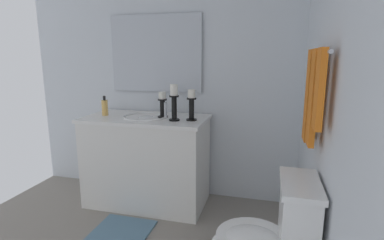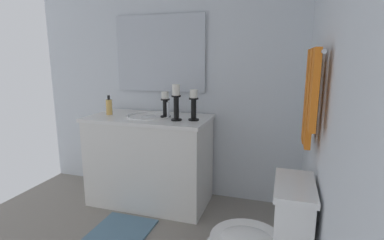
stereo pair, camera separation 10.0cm
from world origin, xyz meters
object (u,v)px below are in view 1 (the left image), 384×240
(vanity_cabinet, at_px, (147,160))
(candle_holder_tall, at_px, (192,104))
(towel_bar, at_px, (321,52))
(towel_near_corner, at_px, (320,89))
(candle_holder_mid, at_px, (162,104))
(towel_near_vanity, at_px, (309,96))
(soap_bottle, at_px, (105,107))
(towel_center, at_px, (313,98))
(bath_mat, at_px, (116,238))
(sink_basin, at_px, (146,121))
(mirror, at_px, (156,54))
(candle_holder_short, at_px, (174,101))

(vanity_cabinet, bearing_deg, candle_holder_tall, 85.62)
(towel_bar, xyz_separation_m, towel_near_corner, (0.19, -0.02, -0.17))
(candle_holder_tall, height_order, candle_holder_mid, candle_holder_tall)
(towel_near_vanity, bearing_deg, soap_bottle, -108.26)
(towel_center, height_order, bath_mat, towel_center)
(vanity_cabinet, distance_m, candle_holder_mid, 0.55)
(vanity_cabinet, relative_size, towel_center, 2.18)
(sink_basin, bearing_deg, mirror, -179.80)
(towel_bar, bearing_deg, candle_holder_mid, -124.30)
(candle_holder_mid, bearing_deg, soap_bottle, -85.27)
(towel_bar, relative_size, towel_near_vanity, 1.05)
(candle_holder_short, bearing_deg, towel_near_vanity, 63.51)
(towel_center, bearing_deg, towel_bar, 90.00)
(candle_holder_short, distance_m, towel_bar, 1.28)
(mirror, distance_m, soap_bottle, 0.69)
(soap_bottle, xyz_separation_m, towel_near_vanity, (0.55, 1.68, 0.23))
(towel_near_corner, bearing_deg, candle_holder_short, -131.19)
(sink_basin, relative_size, towel_center, 0.79)
(vanity_cabinet, height_order, candle_holder_tall, candle_holder_tall)
(vanity_cabinet, xyz_separation_m, sink_basin, (0.00, 0.00, 0.37))
(soap_bottle, xyz_separation_m, bath_mat, (0.61, 0.39, -0.89))
(mirror, relative_size, soap_bottle, 4.98)
(sink_basin, xyz_separation_m, towel_near_corner, (0.95, 1.29, 0.42))
(sink_basin, xyz_separation_m, candle_holder_tall, (0.03, 0.43, 0.18))
(vanity_cabinet, xyz_separation_m, bath_mat, (0.62, 0.00, -0.40))
(mirror, distance_m, towel_center, 1.67)
(candle_holder_tall, height_order, candle_holder_short, candle_holder_short)
(candle_holder_tall, relative_size, candle_holder_mid, 1.15)
(sink_basin, bearing_deg, soap_bottle, -87.31)
(sink_basin, relative_size, towel_near_corner, 1.06)
(candle_holder_short, height_order, towel_near_corner, towel_near_corner)
(mirror, bearing_deg, towel_center, 51.09)
(towel_near_vanity, bearing_deg, vanity_cabinet, -113.97)
(candle_holder_tall, distance_m, bath_mat, 1.20)
(sink_basin, bearing_deg, towel_bar, 59.80)
(vanity_cabinet, distance_m, towel_bar, 1.79)
(towel_near_vanity, bearing_deg, towel_near_corner, 0.00)
(candle_holder_short, bearing_deg, towel_center, 55.52)
(towel_bar, distance_m, towel_near_corner, 0.25)
(vanity_cabinet, bearing_deg, mirror, 179.99)
(mirror, xyz_separation_m, soap_bottle, (0.30, -0.39, -0.48))
(vanity_cabinet, relative_size, sink_basin, 2.76)
(candle_holder_mid, bearing_deg, candle_holder_tall, 77.97)
(vanity_cabinet, distance_m, mirror, 1.01)
(vanity_cabinet, height_order, candle_holder_mid, candle_holder_mid)
(vanity_cabinet, bearing_deg, candle_holder_short, 75.15)
(candle_holder_mid, distance_m, bath_mat, 1.15)
(candle_holder_short, distance_m, towel_center, 1.21)
(candle_holder_tall, bearing_deg, towel_bar, 50.17)
(towel_near_vanity, bearing_deg, towel_center, 0.00)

